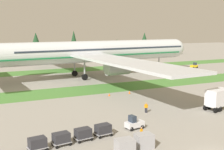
% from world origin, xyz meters
% --- Properties ---
extents(grass_strip_near, '(320.00, 10.22, 0.01)m').
position_xyz_m(grass_strip_near, '(0.00, 39.17, 0.00)').
color(grass_strip_near, '#4C8438').
rests_on(grass_strip_near, ground).
extents(grass_strip_far, '(320.00, 10.22, 0.01)m').
position_xyz_m(grass_strip_far, '(0.00, 71.61, 0.00)').
color(grass_strip_far, '#4C8438').
rests_on(grass_strip_far, ground).
extents(airliner, '(70.84, 86.72, 20.57)m').
position_xyz_m(airliner, '(5.02, 55.20, 7.36)').
color(airliner, silver).
rests_on(airliner, ground).
extents(baggage_tug, '(2.74, 1.62, 1.97)m').
position_xyz_m(baggage_tug, '(-3.77, 11.72, 0.81)').
color(baggage_tug, silver).
rests_on(baggage_tug, ground).
extents(cargo_dolly_lead, '(2.37, 1.77, 1.55)m').
position_xyz_m(cargo_dolly_lead, '(-8.75, 11.09, 0.92)').
color(cargo_dolly_lead, '#A3A3A8').
rests_on(cargo_dolly_lead, ground).
extents(cargo_dolly_second, '(2.37, 1.77, 1.55)m').
position_xyz_m(cargo_dolly_second, '(-11.63, 10.72, 0.92)').
color(cargo_dolly_second, '#A3A3A8').
rests_on(cargo_dolly_second, ground).
extents(cargo_dolly_third, '(2.37, 1.77, 1.55)m').
position_xyz_m(cargo_dolly_third, '(-14.51, 10.35, 0.92)').
color(cargo_dolly_third, '#A3A3A8').
rests_on(cargo_dolly_third, ground).
extents(cargo_dolly_fourth, '(2.37, 1.77, 1.55)m').
position_xyz_m(cargo_dolly_fourth, '(-17.38, 9.99, 0.92)').
color(cargo_dolly_fourth, '#A3A3A8').
rests_on(cargo_dolly_fourth, ground).
extents(catering_truck, '(7.27, 3.65, 3.58)m').
position_xyz_m(catering_truck, '(15.00, 14.38, 1.95)').
color(catering_truck, yellow).
rests_on(catering_truck, ground).
extents(pushback_tractor, '(2.68, 1.48, 1.97)m').
position_xyz_m(pushback_tractor, '(46.72, 58.11, 0.81)').
color(pushback_tractor, yellow).
rests_on(pushback_tractor, ground).
extents(ground_crew_marshaller, '(0.48, 0.36, 1.74)m').
position_xyz_m(ground_crew_marshaller, '(1.94, 17.81, 0.95)').
color(ground_crew_marshaller, black).
rests_on(ground_crew_marshaller, ground).
extents(ground_crew_loader, '(0.36, 0.56, 1.74)m').
position_xyz_m(ground_crew_loader, '(-5.04, 7.64, 0.95)').
color(ground_crew_loader, black).
rests_on(ground_crew_loader, ground).
extents(uld_container_0, '(2.05, 1.66, 1.79)m').
position_xyz_m(uld_container_0, '(-8.84, 4.83, 0.90)').
color(uld_container_0, '#A3A3A8').
rests_on(uld_container_0, ground).
extents(uld_container_1, '(2.06, 1.67, 1.72)m').
position_xyz_m(uld_container_1, '(-5.95, 5.49, 0.86)').
color(uld_container_1, '#A3A3A8').
rests_on(uld_container_1, ground).
extents(taxiway_marker_0, '(0.44, 0.44, 0.68)m').
position_xyz_m(taxiway_marker_0, '(6.34, 31.65, 0.34)').
color(taxiway_marker_0, orange).
rests_on(taxiway_marker_0, ground).
extents(taxiway_marker_1, '(0.44, 0.44, 0.58)m').
position_xyz_m(taxiway_marker_1, '(1.49, 31.51, 0.29)').
color(taxiway_marker_1, orange).
rests_on(taxiway_marker_1, ground).
extents(distant_tree_line, '(160.83, 10.62, 12.95)m').
position_xyz_m(distant_tree_line, '(-2.20, 109.64, 7.13)').
color(distant_tree_line, '#4C3823').
rests_on(distant_tree_line, ground).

